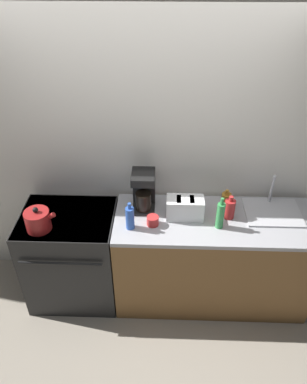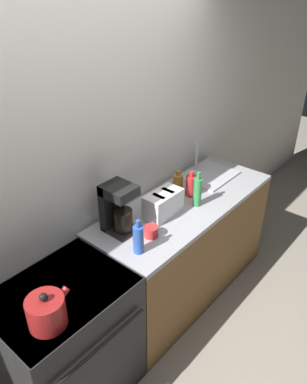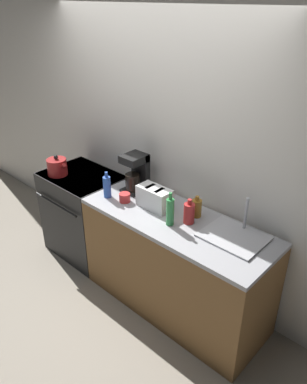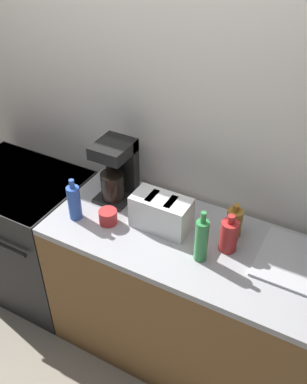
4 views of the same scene
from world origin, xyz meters
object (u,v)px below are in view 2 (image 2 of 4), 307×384
at_px(kettle, 47,312).
at_px(coffee_maker, 117,207).
at_px(stove, 68,343).
at_px(cup_red, 151,231).
at_px(bottle_red, 191,185).
at_px(bottle_blue, 138,239).
at_px(bottle_green, 198,192).
at_px(bottle_amber, 178,183).
at_px(toaster, 163,204).

relative_size(kettle, coffee_maker, 0.70).
relative_size(stove, cup_red, 9.50).
distance_m(coffee_maker, bottle_red, 0.73).
relative_size(bottle_blue, bottle_green, 0.86).
height_order(bottle_amber, bottle_red, bottle_red).
relative_size(toaster, bottle_red, 1.44).
xyz_separation_m(toaster, bottle_amber, (0.35, 0.13, -0.02)).
xyz_separation_m(stove, bottle_amber, (1.34, 0.17, 0.53)).
bearing_deg(cup_red, bottle_blue, -165.53).
relative_size(bottle_red, cup_red, 2.17).
xyz_separation_m(coffee_maker, bottle_blue, (-0.09, -0.28, -0.08)).
bearing_deg(coffee_maker, cup_red, -69.96).
height_order(stove, bottle_amber, bottle_amber).
bearing_deg(bottle_red, stove, -177.98).
xyz_separation_m(stove, toaster, (0.99, 0.04, 0.55)).
xyz_separation_m(coffee_maker, bottle_amber, (0.70, 0.00, -0.11)).
bearing_deg(kettle, bottle_blue, 2.85).
bearing_deg(stove, cup_red, -5.34).
distance_m(stove, kettle, 0.59).
xyz_separation_m(kettle, coffee_maker, (0.82, 0.31, 0.10)).
bearing_deg(stove, bottle_red, 2.02).
height_order(kettle, toaster, kettle).
relative_size(toaster, coffee_maker, 0.85).
bearing_deg(bottle_red, bottle_green, -126.69).
distance_m(toaster, bottle_red, 0.37).
bearing_deg(kettle, bottle_green, 2.92).
relative_size(stove, bottle_blue, 3.78).
bearing_deg(stove, toaster, 2.26).
bearing_deg(toaster, kettle, -170.78).
relative_size(stove, bottle_amber, 4.99).
distance_m(bottle_amber, bottle_red, 0.12).
relative_size(bottle_amber, bottle_green, 0.65).
xyz_separation_m(coffee_maker, bottle_green, (0.62, -0.24, -0.06)).
bearing_deg(bottle_amber, kettle, -168.15).
xyz_separation_m(stove, cup_red, (0.73, -0.07, 0.49)).
height_order(stove, bottle_green, bottle_green).
distance_m(kettle, toaster, 1.18).
bearing_deg(bottle_red, bottle_blue, -168.65).
bearing_deg(bottle_red, kettle, -172.64).
bearing_deg(cup_red, kettle, -174.81).
relative_size(toaster, bottle_blue, 1.24).
bearing_deg(kettle, bottle_red, 7.36).
height_order(coffee_maker, bottle_blue, coffee_maker).
relative_size(stove, coffee_maker, 2.61).
bearing_deg(cup_red, stove, 174.66).
height_order(coffee_maker, bottle_green, coffee_maker).
bearing_deg(bottle_amber, bottle_green, -107.66).
bearing_deg(toaster, bottle_blue, -160.80).
relative_size(coffee_maker, bottle_amber, 1.91).
bearing_deg(bottle_blue, toaster, 19.20).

